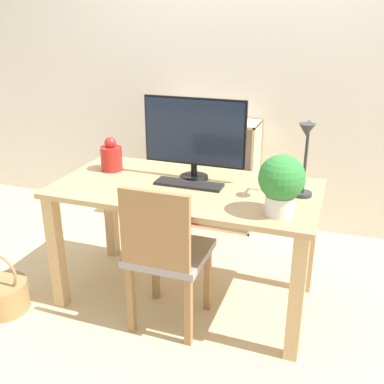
{
  "coord_description": "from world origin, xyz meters",
  "views": [
    {
      "loc": [
        0.8,
        -2.18,
        1.61
      ],
      "look_at": [
        0.0,
        0.1,
        0.65
      ],
      "focal_mm": 42.0,
      "sensor_mm": 36.0,
      "label": 1
    }
  ],
  "objects_px": {
    "monitor": "(195,134)",
    "chair": "(165,252)",
    "keyboard": "(189,184)",
    "vase": "(111,157)",
    "basket": "(3,295)",
    "potted_plant": "(281,182)",
    "desk_lamp": "(305,153)",
    "bookshelf": "(192,175)"
  },
  "relations": [
    {
      "from": "monitor",
      "to": "chair",
      "type": "distance_m",
      "value": 0.68
    },
    {
      "from": "keyboard",
      "to": "vase",
      "type": "relative_size",
      "value": 1.84
    },
    {
      "from": "keyboard",
      "to": "basket",
      "type": "height_order",
      "value": "keyboard"
    },
    {
      "from": "keyboard",
      "to": "potted_plant",
      "type": "xyz_separation_m",
      "value": [
        0.54,
        -0.22,
        0.16
      ]
    },
    {
      "from": "vase",
      "to": "basket",
      "type": "relative_size",
      "value": 0.56
    },
    {
      "from": "basket",
      "to": "chair",
      "type": "bearing_deg",
      "value": 10.34
    },
    {
      "from": "desk_lamp",
      "to": "chair",
      "type": "xyz_separation_m",
      "value": [
        -0.63,
        -0.31,
        -0.5
      ]
    },
    {
      "from": "basket",
      "to": "desk_lamp",
      "type": "bearing_deg",
      "value": 17.1
    },
    {
      "from": "keyboard",
      "to": "potted_plant",
      "type": "bearing_deg",
      "value": -22.68
    },
    {
      "from": "desk_lamp",
      "to": "keyboard",
      "type": "bearing_deg",
      "value": 179.9
    },
    {
      "from": "vase",
      "to": "potted_plant",
      "type": "relative_size",
      "value": 0.7
    },
    {
      "from": "vase",
      "to": "potted_plant",
      "type": "xyz_separation_m",
      "value": [
        1.07,
        -0.32,
        0.08
      ]
    },
    {
      "from": "vase",
      "to": "chair",
      "type": "distance_m",
      "value": 0.74
    },
    {
      "from": "monitor",
      "to": "vase",
      "type": "xyz_separation_m",
      "value": [
        -0.52,
        -0.02,
        -0.18
      ]
    },
    {
      "from": "keyboard",
      "to": "chair",
      "type": "relative_size",
      "value": 0.45
    },
    {
      "from": "keyboard",
      "to": "desk_lamp",
      "type": "bearing_deg",
      "value": -0.1
    },
    {
      "from": "potted_plant",
      "to": "chair",
      "type": "distance_m",
      "value": 0.7
    },
    {
      "from": "monitor",
      "to": "bookshelf",
      "type": "height_order",
      "value": "monitor"
    },
    {
      "from": "keyboard",
      "to": "vase",
      "type": "xyz_separation_m",
      "value": [
        -0.53,
        0.1,
        0.08
      ]
    },
    {
      "from": "chair",
      "to": "bookshelf",
      "type": "xyz_separation_m",
      "value": [
        -0.32,
        1.34,
        -0.06
      ]
    },
    {
      "from": "potted_plant",
      "to": "chair",
      "type": "relative_size",
      "value": 0.35
    },
    {
      "from": "potted_plant",
      "to": "monitor",
      "type": "bearing_deg",
      "value": 147.7
    },
    {
      "from": "chair",
      "to": "bookshelf",
      "type": "relative_size",
      "value": 0.98
    },
    {
      "from": "monitor",
      "to": "desk_lamp",
      "type": "distance_m",
      "value": 0.63
    },
    {
      "from": "basket",
      "to": "bookshelf",
      "type": "bearing_deg",
      "value": 67.37
    },
    {
      "from": "monitor",
      "to": "desk_lamp",
      "type": "relative_size",
      "value": 1.47
    },
    {
      "from": "monitor",
      "to": "basket",
      "type": "relative_size",
      "value": 1.62
    },
    {
      "from": "monitor",
      "to": "chair",
      "type": "height_order",
      "value": "monitor"
    },
    {
      "from": "desk_lamp",
      "to": "potted_plant",
      "type": "relative_size",
      "value": 1.38
    },
    {
      "from": "keyboard",
      "to": "monitor",
      "type": "bearing_deg",
      "value": 94.0
    },
    {
      "from": "desk_lamp",
      "to": "chair",
      "type": "relative_size",
      "value": 0.48
    },
    {
      "from": "desk_lamp",
      "to": "vase",
      "type": "bearing_deg",
      "value": 175.18
    },
    {
      "from": "monitor",
      "to": "vase",
      "type": "relative_size",
      "value": 2.87
    },
    {
      "from": "monitor",
      "to": "desk_lamp",
      "type": "xyz_separation_m",
      "value": [
        0.62,
        -0.12,
        -0.02
      ]
    },
    {
      "from": "keyboard",
      "to": "chair",
      "type": "bearing_deg",
      "value": -93.24
    },
    {
      "from": "desk_lamp",
      "to": "chair",
      "type": "distance_m",
      "value": 0.87
    },
    {
      "from": "vase",
      "to": "chair",
      "type": "bearing_deg",
      "value": -38.53
    },
    {
      "from": "keyboard",
      "to": "bookshelf",
      "type": "height_order",
      "value": "bookshelf"
    },
    {
      "from": "potted_plant",
      "to": "basket",
      "type": "distance_m",
      "value": 1.72
    },
    {
      "from": "desk_lamp",
      "to": "basket",
      "type": "relative_size",
      "value": 1.1
    },
    {
      "from": "vase",
      "to": "desk_lamp",
      "type": "xyz_separation_m",
      "value": [
        1.14,
        -0.1,
        0.16
      ]
    },
    {
      "from": "desk_lamp",
      "to": "potted_plant",
      "type": "height_order",
      "value": "desk_lamp"
    }
  ]
}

